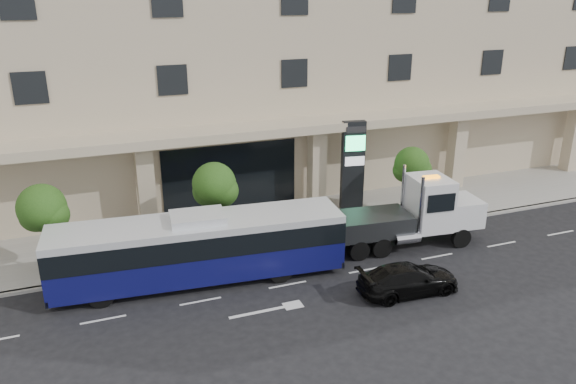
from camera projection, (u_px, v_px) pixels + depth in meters
name	position (u px, v px, depth m)	size (l,w,h in m)	color
ground	(276.00, 270.00, 26.71)	(120.00, 120.00, 0.00)	black
sidewalk	(246.00, 229.00, 31.07)	(120.00, 6.00, 0.15)	gray
curb	(263.00, 251.00, 28.44)	(120.00, 0.30, 0.15)	gray
convention_center	(196.00, 31.00, 36.81)	(60.00, 17.60, 20.00)	#BCAD8D
tree_left	(43.00, 211.00, 25.47)	(2.27, 2.20, 4.22)	#422B19
tree_mid	(215.00, 187.00, 28.08)	(2.28, 2.20, 4.38)	#422B19
tree_right	(412.00, 167.00, 31.98)	(2.10, 2.00, 4.04)	#422B19
city_bus	(199.00, 247.00, 25.23)	(13.21, 3.86, 3.30)	black
tow_truck	(414.00, 215.00, 28.84)	(8.95, 2.94, 4.05)	#2D3033
black_sedan	(408.00, 279.00, 24.55)	(1.86, 4.57, 1.33)	black
signage_pylon	(353.00, 165.00, 32.82)	(1.39, 0.71, 5.35)	black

